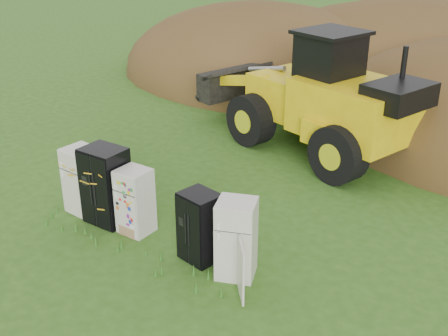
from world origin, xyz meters
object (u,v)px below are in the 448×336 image
(fridge_leftmost, at_px, (83,180))
(fridge_sticker, at_px, (135,201))
(fridge_black_side, at_px, (106,186))
(wheel_loader, at_px, (304,88))
(fridge_black_right, at_px, (200,227))
(fridge_open_door, at_px, (236,239))

(fridge_leftmost, height_order, fridge_sticker, fridge_leftmost)
(fridge_leftmost, xyz_separation_m, fridge_black_side, (0.89, -0.01, 0.11))
(fridge_black_side, distance_m, wheel_loader, 7.65)
(fridge_black_right, relative_size, fridge_open_door, 0.93)
(fridge_sticker, height_order, fridge_open_door, fridge_open_door)
(fridge_leftmost, relative_size, fridge_black_right, 1.08)
(fridge_leftmost, bearing_deg, fridge_open_door, 2.44)
(fridge_black_right, height_order, fridge_open_door, fridge_open_door)
(fridge_leftmost, height_order, fridge_black_side, fridge_black_side)
(fridge_leftmost, distance_m, fridge_black_side, 0.89)
(wheel_loader, bearing_deg, fridge_leftmost, -92.33)
(fridge_black_side, distance_m, fridge_open_door, 3.97)
(fridge_black_right, xyz_separation_m, wheel_loader, (-1.59, 7.42, 1.17))
(fridge_leftmost, xyz_separation_m, fridge_open_door, (4.86, 0.01, 0.00))
(fridge_leftmost, bearing_deg, fridge_black_right, 2.86)
(fridge_black_side, height_order, fridge_sticker, fridge_black_side)
(wheel_loader, bearing_deg, fridge_open_door, -56.20)
(fridge_leftmost, relative_size, fridge_black_side, 0.89)
(wheel_loader, bearing_deg, fridge_sticker, -78.73)
(fridge_sticker, distance_m, fridge_open_door, 3.03)
(fridge_leftmost, relative_size, fridge_open_door, 1.00)
(fridge_black_right, bearing_deg, fridge_sticker, -171.25)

